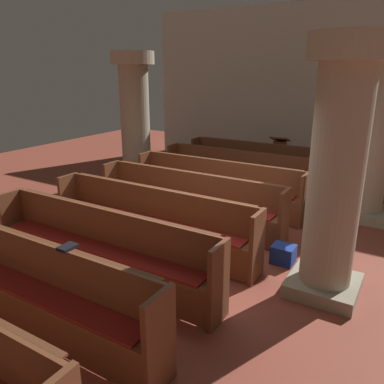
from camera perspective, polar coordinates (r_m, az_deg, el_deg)
name	(u,v)px	position (r m, az deg, el deg)	size (l,w,h in m)	color
ground_plane	(205,245)	(6.50, 1.95, -7.78)	(19.20, 19.20, 0.00)	brown
back_wall	(313,89)	(11.58, 17.41, 14.27)	(10.00, 0.16, 4.50)	beige
pew_row_0	(258,162)	(9.97, 9.67, 4.34)	(3.66, 0.47, 1.00)	brown
pew_row_1	(239,172)	(8.96, 6.99, 2.94)	(3.66, 0.46, 1.00)	brown
pew_row_2	(217,184)	(7.98, 3.65, 1.19)	(3.66, 0.47, 1.00)	brown
pew_row_3	(188,199)	(7.04, -0.59, -1.05)	(3.66, 0.46, 1.00)	brown
pew_row_4	(151,219)	(6.17, -6.09, -3.93)	(3.66, 0.46, 1.00)	brown
pew_row_5	(100,245)	(5.40, -13.34, -7.64)	(3.66, 0.47, 1.00)	brown
pew_row_6	(28,283)	(4.77, -22.95, -12.27)	(3.66, 0.46, 1.00)	brown
pillar_aisle_side	(372,133)	(7.96, 25.01, 7.88)	(1.02, 1.02, 3.18)	#9F967E
pillar_far_side	(135,117)	(9.73, -8.38, 10.85)	(1.02, 1.02, 3.18)	#9F967E
pillar_aisle_rear	(337,169)	(4.92, 20.52, 3.20)	(0.93, 0.93, 3.18)	#9F967E
lectern	(279,160)	(10.71, 12.63, 4.68)	(0.48, 0.45, 1.08)	brown
hymn_book	(68,247)	(4.30, -17.84, -7.72)	(0.14, 0.19, 0.03)	black
kneeler_box_navy	(339,197)	(9.07, 20.76, -0.63)	(0.37, 0.28, 0.24)	navy
kneeler_box_blue	(283,254)	(6.04, 13.27, -8.90)	(0.33, 0.30, 0.28)	navy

